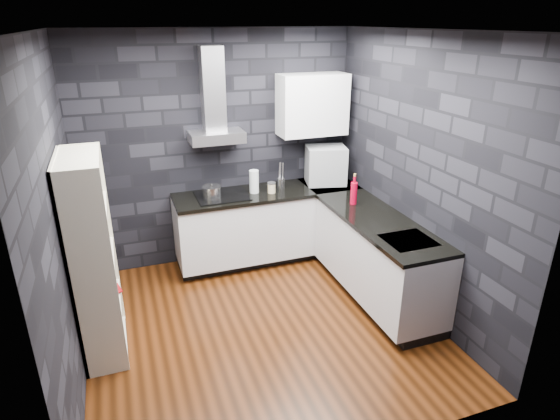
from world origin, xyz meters
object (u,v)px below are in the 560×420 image
utensil_crock (281,183)px  red_bottle (354,193)px  glass_vase (254,182)px  pot (212,193)px  appliance_garage (326,165)px  bookshelf (93,259)px  storage_jar (272,188)px  fruit_bowl (93,259)px

utensil_crock → red_bottle: size_ratio=0.51×
glass_vase → pot: bearing=-176.2°
pot → appliance_garage: size_ratio=0.44×
utensil_crock → pot: bearing=-175.0°
glass_vase → bookshelf: size_ratio=0.15×
glass_vase → appliance_garage: bearing=2.3°
storage_jar → red_bottle: 0.97m
storage_jar → appliance_garage: appliance_garage is taller
storage_jar → fruit_bowl: size_ratio=0.58×
utensil_crock → storage_jar: bearing=-143.1°
glass_vase → red_bottle: bearing=-37.9°
red_bottle → bookshelf: bookshelf is taller
pot → red_bottle: 1.58m
utensil_crock → appliance_garage: bearing=-0.3°
pot → utensil_crock: bearing=5.0°
storage_jar → utensil_crock: bearing=36.9°
glass_vase → storage_jar: glass_vase is taller
pot → glass_vase: 0.51m
appliance_garage → fruit_bowl: 2.95m
glass_vase → bookshelf: bearing=-147.8°
glass_vase → fruit_bowl: glass_vase is taller
storage_jar → utensil_crock: 0.20m
bookshelf → pot: bearing=55.7°
fruit_bowl → bookshelf: bearing=90.0°
pot → storage_jar: bearing=-3.6°
utensil_crock → appliance_garage: appliance_garage is taller
bookshelf → glass_vase: bearing=47.2°
glass_vase → appliance_garage: 0.93m
appliance_garage → fruit_bowl: appliance_garage is taller
glass_vase → storage_jar: bearing=-22.3°
glass_vase → bookshelf: (-1.75, -1.10, -0.13)m
red_bottle → glass_vase: bearing=142.1°
pot → red_bottle: (1.42, -0.68, 0.05)m
glass_vase → appliance_garage: (0.92, 0.04, 0.09)m
bookshelf → fruit_bowl: bearing=-75.0°
storage_jar → appliance_garage: size_ratio=0.24×
red_bottle → bookshelf: bearing=-171.6°
pot → storage_jar: 0.69m
utensil_crock → fruit_bowl: utensil_crock is taller
appliance_garage → fruit_bowl: bearing=-141.8°
storage_jar → fruit_bowl: storage_jar is taller
storage_jar → fruit_bowl: 2.24m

